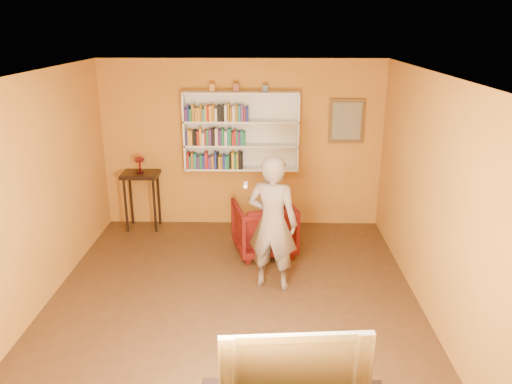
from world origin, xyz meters
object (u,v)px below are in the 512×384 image
person (272,223)px  bookshelf (242,131)px  ruby_lustre (139,161)px  console_table (141,182)px  armchair (264,228)px  television (294,363)px

person → bookshelf: bearing=-60.4°
ruby_lustre → person: 2.83m
ruby_lustre → person: bearing=-42.1°
bookshelf → person: (0.47, -2.05, -0.73)m
console_table → ruby_lustre: (0.00, -0.00, 0.35)m
console_table → ruby_lustre: size_ratio=3.57×
armchair → person: person is taller
person → television: bearing=109.4°
person → ruby_lustre: bearing=-25.6°
console_table → armchair: size_ratio=1.12×
bookshelf → person: bookshelf is taller
ruby_lustre → armchair: bearing=-24.0°
console_table → television: television is taller
bookshelf → television: (0.61, -4.66, -0.77)m
bookshelf → ruby_lustre: 1.69m
person → armchair: bearing=-67.5°
console_table → armchair: (1.98, -0.88, -0.40)m
bookshelf → ruby_lustre: bookshelf is taller
bookshelf → armchair: (0.37, -1.04, -1.21)m
ruby_lustre → bookshelf: bearing=5.6°
armchair → television: television is taller
person → television: (0.13, -2.61, -0.04)m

